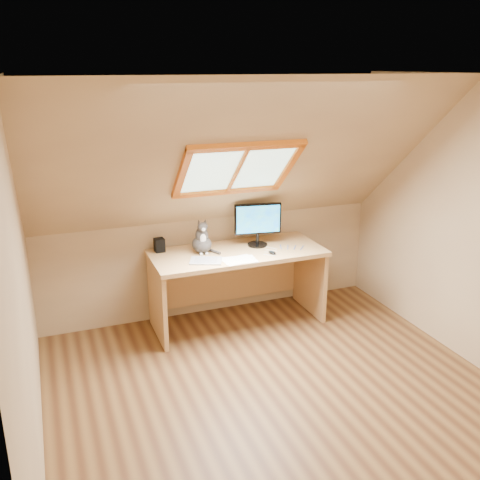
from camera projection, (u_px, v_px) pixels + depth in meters
name	position (u px, v px, depth m)	size (l,w,h in m)	color
ground	(285.00, 401.00, 4.10)	(3.50, 3.50, 0.00)	brown
room_shell	(297.00, 226.00, 3.57)	(3.52, 3.52, 2.41)	tan
desk	(235.00, 271.00, 5.27)	(1.66, 0.73, 0.76)	tan
monitor	(258.00, 222.00, 5.21)	(0.46, 0.20, 0.43)	black
cat	(202.00, 240.00, 5.05)	(0.20, 0.24, 0.34)	#3D3836
desk_speaker	(159.00, 245.00, 5.10)	(0.09, 0.09, 0.13)	black
graphics_tablet	(206.00, 261.00, 4.86)	(0.29, 0.20, 0.01)	#B2B2B7
mouse	(272.00, 253.00, 5.04)	(0.05, 0.09, 0.03)	black
papers	(236.00, 261.00, 4.87)	(0.33, 0.27, 0.00)	white
cables	(283.00, 249.00, 5.18)	(0.51, 0.26, 0.01)	silver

